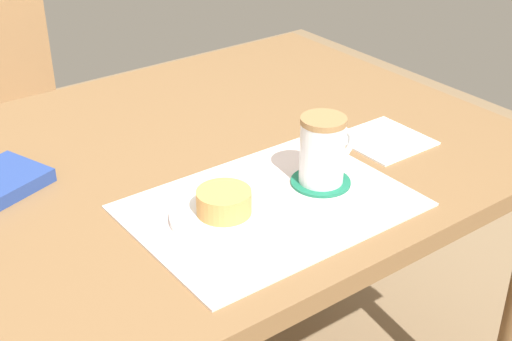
% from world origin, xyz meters
% --- Properties ---
extents(dining_table, '(1.34, 0.89, 0.73)m').
position_xyz_m(dining_table, '(0.00, 0.00, 0.66)').
color(dining_table, brown).
rests_on(dining_table, ground_plane).
extents(wooden_chair, '(0.47, 0.47, 0.91)m').
position_xyz_m(wooden_chair, '(-0.03, 0.77, 0.49)').
color(wooden_chair, '#997047').
rests_on(wooden_chair, ground_plane).
extents(placemat, '(0.45, 0.32, 0.00)m').
position_xyz_m(placemat, '(0.07, -0.23, 0.73)').
color(placemat, silver).
rests_on(placemat, dining_table).
extents(pastry_plate, '(0.17, 0.17, 0.01)m').
position_xyz_m(pastry_plate, '(-0.02, -0.22, 0.74)').
color(pastry_plate, white).
rests_on(pastry_plate, placemat).
extents(pastry, '(0.09, 0.09, 0.04)m').
position_xyz_m(pastry, '(-0.02, -0.22, 0.77)').
color(pastry, tan).
rests_on(pastry, pastry_plate).
extents(coffee_coaster, '(0.10, 0.10, 0.00)m').
position_xyz_m(coffee_coaster, '(0.18, -0.23, 0.74)').
color(coffee_coaster, '#196B4C').
rests_on(coffee_coaster, placemat).
extents(coffee_mug, '(0.11, 0.08, 0.12)m').
position_xyz_m(coffee_mug, '(0.18, -0.23, 0.80)').
color(coffee_mug, white).
rests_on(coffee_mug, coffee_coaster).
extents(paper_napkin, '(0.15, 0.15, 0.00)m').
position_xyz_m(paper_napkin, '(0.39, -0.17, 0.73)').
color(paper_napkin, white).
rests_on(paper_napkin, dining_table).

